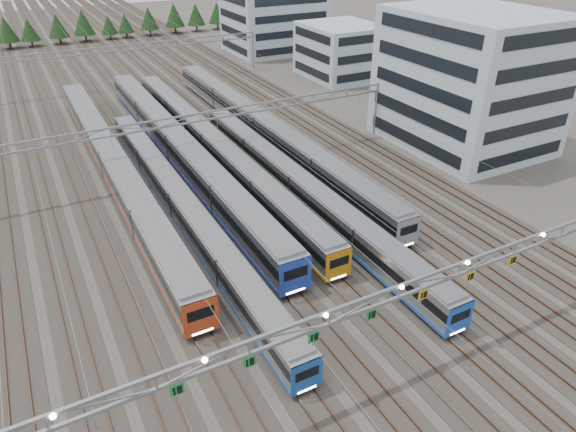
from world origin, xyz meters
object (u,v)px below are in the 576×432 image
train_d (211,144)px  depot_bldg_south (469,80)px  gantry_mid (201,124)px  depot_bldg_mid (341,51)px  train_b (181,204)px  gantry_far (123,53)px  train_a (113,164)px  train_c (179,147)px  train_f (263,128)px  train_e (299,187)px  depot_bldg_north (274,21)px  gantry_near (399,296)px

train_d → depot_bldg_south: 37.53m
gantry_mid → depot_bldg_mid: 51.60m
train_b → gantry_far: gantry_far is taller
gantry_far → gantry_mid: bearing=-90.0°
train_a → depot_bldg_mid: size_ratio=4.14×
train_a → gantry_mid: bearing=-12.4°
train_c → train_f: bearing=7.3°
train_c → gantry_far: bearing=86.9°
train_a → train_e: (18.00, -16.43, -0.25)m
train_b → train_e: train_e is taller
train_e → gantry_far: size_ratio=0.93×
depot_bldg_north → train_c: bearing=-127.6°
depot_bldg_mid → depot_bldg_north: (-1.30, 28.13, 1.91)m
train_a → depot_bldg_north: (51.47, 56.29, 4.98)m
train_c → train_d: (4.50, -0.53, -0.27)m
gantry_near → gantry_mid: gantry_near is taller
train_c → depot_bldg_north: depot_bldg_north is taller
gantry_far → depot_bldg_mid: (41.51, -14.38, -1.09)m
train_e → gantry_mid: size_ratio=0.93×
train_a → train_f: (22.50, 2.85, -0.07)m
train_c → gantry_mid: 5.87m
train_d → gantry_near: (-2.30, -43.18, 5.03)m
train_f → depot_bldg_south: depot_bldg_south is taller
train_e → depot_bldg_mid: 56.63m
gantry_far → depot_bldg_south: 65.52m
depot_bldg_mid → train_e: bearing=-127.9°
gantry_far → depot_bldg_north: (40.22, 13.75, 0.82)m
train_c → depot_bldg_south: 41.85m
gantry_mid → gantry_far: 45.00m
depot_bldg_mid → train_f: bearing=-140.1°
train_e → gantry_far: bearing=96.5°
depot_bldg_mid → depot_bldg_south: bearing=-96.4°
train_f → depot_bldg_north: bearing=61.5°
depot_bldg_mid → train_b: bearing=-138.9°
gantry_near → gantry_mid: (0.05, 40.12, -0.70)m
depot_bldg_south → gantry_near: bearing=-140.0°
train_b → train_d: 17.06m
gantry_mid → train_f: bearing=25.3°
depot_bldg_south → depot_bldg_mid: (4.47, 39.57, -4.09)m
train_c → depot_bldg_mid: size_ratio=4.15×
train_b → depot_bldg_north: 84.62m
gantry_far → depot_bldg_north: bearing=18.9°
depot_bldg_south → train_b: bearing=-176.8°
gantry_far → train_b: bearing=-96.8°
train_b → gantry_far: 57.02m
gantry_far → depot_bldg_mid: depot_bldg_mid is taller
train_e → gantry_mid: (-6.75, 13.96, 4.42)m
train_e → train_f: bearing=76.9°
depot_bldg_south → train_d: bearing=161.0°
gantry_far → depot_bldg_mid: 43.95m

